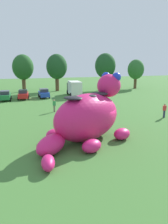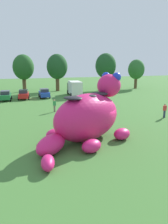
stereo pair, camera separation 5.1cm
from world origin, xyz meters
The scene contains 12 objects.
ground_plane centered at (0.00, 0.00, 0.00)m, with size 160.00×160.00×0.00m, color #427533.
giant_inflatable_creature centered at (-1.48, -0.23, 2.07)m, with size 9.37×9.25×5.67m.
car_green centered at (-8.48, 23.69, 0.86)m, with size 2.15×4.20×1.72m.
car_red centered at (-5.34, 24.21, 0.86)m, with size 2.29×4.27×1.72m.
car_blue centered at (-1.51, 24.62, 0.86)m, with size 2.02×4.14×1.72m.
box_truck centered at (4.65, 25.06, 1.60)m, with size 2.93×6.58×2.95m.
tree_mid_left centered at (-4.46, 35.15, 5.49)m, with size 4.73×4.73×8.39m.
tree_centre_left centered at (3.06, 33.98, 5.58)m, with size 4.81×4.81×8.53m.
tree_centre centered at (14.56, 32.24, 5.75)m, with size 4.95×4.95×8.78m.
tree_centre_right centered at (23.26, 32.59, 4.82)m, with size 4.15×4.15×7.37m.
spectator_near_inflatable centered at (-2.08, 11.55, 0.85)m, with size 0.38×0.26×1.71m.
spectator_by_cars centered at (9.99, 4.21, 0.85)m, with size 0.38×0.26×1.71m.
Camera 2 is at (-7.57, -17.42, 6.54)m, focal length 35.34 mm.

